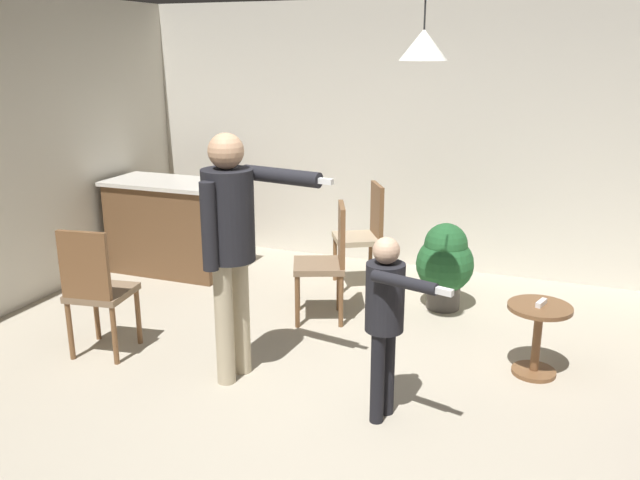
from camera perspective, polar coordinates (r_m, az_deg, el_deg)
ground at (r=4.29m, az=0.20°, el=-15.00°), size 7.68×7.68×0.00m
wall_back at (r=6.81m, az=9.95°, el=8.66°), size 6.40×0.10×2.70m
kitchen_counter at (r=6.89m, az=-12.78°, el=1.18°), size 1.26×0.66×0.95m
side_table_by_couch at (r=4.88m, az=18.36°, el=-7.52°), size 0.44×0.44×0.52m
person_adult at (r=4.37m, az=-7.74°, el=0.72°), size 0.87×0.49×1.71m
person_child at (r=3.96m, az=5.76°, el=-6.00°), size 0.56×0.44×1.18m
dining_chair_by_counter at (r=5.49m, az=0.66°, el=-1.54°), size 0.55×0.55×1.00m
dining_chair_near_wall at (r=5.10m, az=-18.89°, el=-3.89°), size 0.48×0.48×1.00m
dining_chair_centre_back at (r=6.30m, az=3.90°, el=0.77°), size 0.57×0.57×1.00m
potted_plant_corner at (r=5.86m, az=10.79°, el=-1.89°), size 0.51×0.51×0.77m
spare_remote_on_table at (r=4.80m, az=18.65°, el=-5.20°), size 0.07×0.13×0.04m
ceiling_light_pendant at (r=4.51m, az=8.98°, el=16.41°), size 0.32×0.32×0.55m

